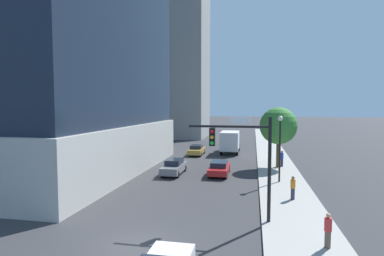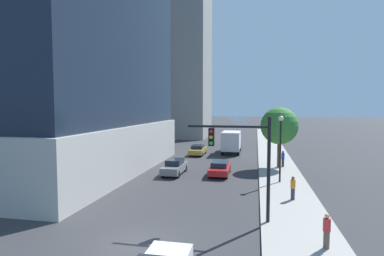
{
  "view_description": "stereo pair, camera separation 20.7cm",
  "coord_description": "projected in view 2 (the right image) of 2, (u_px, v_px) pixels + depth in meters",
  "views": [
    {
      "loc": [
        5.5,
        -14.04,
        6.78
      ],
      "look_at": [
        0.9,
        9.38,
        5.14
      ],
      "focal_mm": 29.25,
      "sensor_mm": 36.0,
      "label": 1
    },
    {
      "loc": [
        5.71,
        -14.0,
        6.78
      ],
      "look_at": [
        0.9,
        9.38,
        5.14
      ],
      "focal_mm": 29.25,
      "sensor_mm": 36.0,
      "label": 2
    }
  ],
  "objects": [
    {
      "name": "ground_plane",
      "position": [
        136.0,
        245.0,
        15.3
      ],
      "size": [
        400.0,
        400.0,
        0.0
      ],
      "primitive_type": "plane",
      "color": "#333335"
    },
    {
      "name": "sidewalk",
      "position": [
        278.0,
        170.0,
        33.21
      ],
      "size": [
        4.12,
        120.0,
        0.15
      ],
      "primitive_type": "cube",
      "color": "#9E9B93",
      "rests_on": "ground"
    },
    {
      "name": "construction_building",
      "position": [
        175.0,
        50.0,
        68.97
      ],
      "size": [
        15.63,
        13.31,
        42.85
      ],
      "color": "gray",
      "rests_on": "ground"
    },
    {
      "name": "traffic_light_pole",
      "position": [
        243.0,
        150.0,
        18.01
      ],
      "size": [
        4.79,
        0.48,
        6.05
      ],
      "color": "black",
      "rests_on": "sidewalk"
    },
    {
      "name": "street_lamp",
      "position": [
        281.0,
        139.0,
        27.27
      ],
      "size": [
        0.44,
        0.44,
        5.82
      ],
      "color": "black",
      "rests_on": "sidewalk"
    },
    {
      "name": "street_tree",
      "position": [
        279.0,
        126.0,
        33.97
      ],
      "size": [
        4.04,
        4.04,
        6.56
      ],
      "color": "brown",
      "rests_on": "sidewalk"
    },
    {
      "name": "car_gray",
      "position": [
        175.0,
        167.0,
        31.38
      ],
      "size": [
        1.75,
        4.7,
        1.49
      ],
      "color": "slate",
      "rests_on": "ground"
    },
    {
      "name": "car_red",
      "position": [
        220.0,
        168.0,
        30.96
      ],
      "size": [
        1.82,
        4.75,
        1.37
      ],
      "color": "red",
      "rests_on": "ground"
    },
    {
      "name": "car_gold",
      "position": [
        198.0,
        150.0,
        43.8
      ],
      "size": [
        1.83,
        4.63,
        1.38
      ],
      "color": "#AD8938",
      "rests_on": "ground"
    },
    {
      "name": "box_truck",
      "position": [
        232.0,
        141.0,
        45.36
      ],
      "size": [
        2.49,
        6.88,
        3.2
      ],
      "color": "#1E4799",
      "rests_on": "ground"
    },
    {
      "name": "pedestrian_red_shirt",
      "position": [
        327.0,
        231.0,
        14.59
      ],
      "size": [
        0.34,
        0.34,
        1.65
      ],
      "color": "brown",
      "rests_on": "sidewalk"
    },
    {
      "name": "pedestrian_blue_shirt",
      "position": [
        283.0,
        159.0,
        34.43
      ],
      "size": [
        0.34,
        0.34,
        1.76
      ],
      "color": "#38334C",
      "rests_on": "sidewalk"
    },
    {
      "name": "pedestrian_orange_shirt",
      "position": [
        293.0,
        188.0,
        22.23
      ],
      "size": [
        0.34,
        0.34,
        1.68
      ],
      "color": "#38334C",
      "rests_on": "sidewalk"
    }
  ]
}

